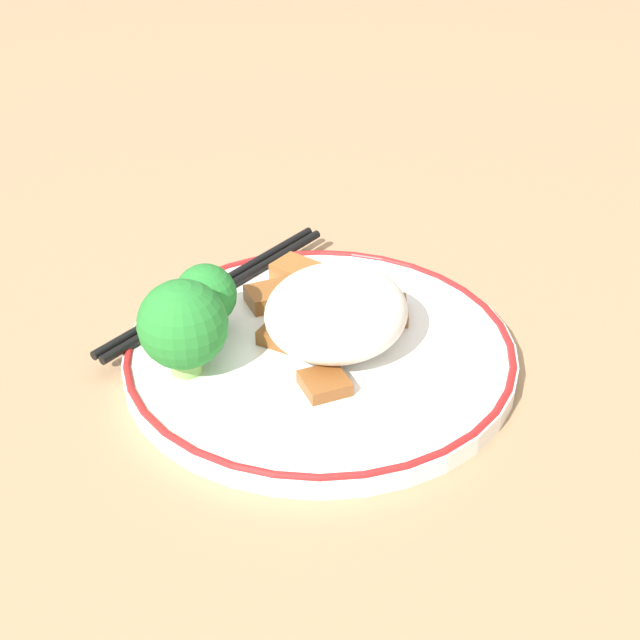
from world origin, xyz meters
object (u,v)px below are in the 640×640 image
object	(u,v)px
broccoli_back_left	(206,296)
plate	(320,352)
chopsticks	(217,288)
broccoli_back_center	(183,325)

from	to	relation	value
broccoli_back_left	plate	bearing A→B (deg)	-68.72
plate	broccoli_back_left	xyz separation A→B (m)	(-0.03, 0.07, 0.03)
plate	chopsticks	size ratio (longest dim) A/B	1.17
broccoli_back_center	chopsticks	distance (m)	0.10
plate	broccoli_back_center	world-z (taller)	broccoli_back_center
broccoli_back_center	broccoli_back_left	bearing A→B (deg)	22.52
broccoli_back_center	plate	bearing A→B (deg)	-38.03
plate	broccoli_back_center	bearing A→B (deg)	141.97
plate	chopsticks	distance (m)	0.10
broccoli_back_left	broccoli_back_center	size ratio (longest dim) A/B	0.79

